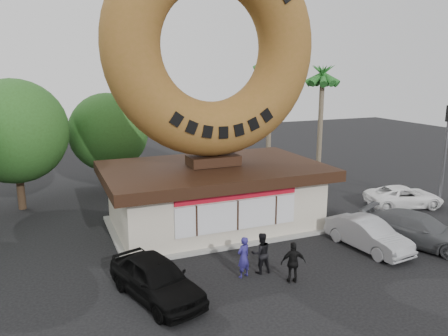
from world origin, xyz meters
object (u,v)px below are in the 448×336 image
(donut_shop, at_px, (214,194))
(car_grey, at_px, (418,230))
(giant_donut, at_px, (213,47))
(traffic_signal, at_px, (446,143))
(person_left, at_px, (244,257))
(car_white, at_px, (404,197))
(person_center, at_px, (261,253))
(car_silver, at_px, (368,234))
(car_black, at_px, (156,278))
(street_lamp, at_px, (137,122))
(person_right, at_px, (293,263))

(donut_shop, xyz_separation_m, car_grey, (7.99, -6.07, -1.02))
(donut_shop, xyz_separation_m, giant_donut, (0.00, 0.02, 7.43))
(traffic_signal, height_order, person_left, traffic_signal)
(giant_donut, bearing_deg, car_white, -6.61)
(giant_donut, height_order, person_center, giant_donut)
(traffic_signal, bearing_deg, car_silver, -157.34)
(car_black, bearing_deg, street_lamp, 62.88)
(person_right, distance_m, car_white, 12.57)
(traffic_signal, bearing_deg, car_white, 163.90)
(donut_shop, height_order, giant_donut, giant_donut)
(donut_shop, bearing_deg, car_silver, -45.42)
(donut_shop, xyz_separation_m, car_silver, (5.47, -5.55, -1.06))
(traffic_signal, relative_size, person_center, 3.55)
(donut_shop, bearing_deg, giant_donut, 90.00)
(person_right, distance_m, car_silver, 5.13)
(person_left, height_order, car_black, person_left)
(donut_shop, xyz_separation_m, person_center, (-0.19, -5.84, -0.91))
(traffic_signal, distance_m, car_grey, 7.90)
(giant_donut, bearing_deg, person_left, -99.70)
(car_grey, bearing_deg, car_silver, 141.52)
(car_grey, relative_size, car_white, 1.13)
(car_white, bearing_deg, giant_donut, 98.13)
(car_grey, bearing_deg, giant_donut, 115.81)
(person_left, xyz_separation_m, person_center, (0.82, 0.07, 0.01))
(street_lamp, xyz_separation_m, traffic_signal, (15.86, -12.01, -0.61))
(traffic_signal, height_order, car_silver, traffic_signal)
(street_lamp, bearing_deg, traffic_signal, -37.14)
(person_center, relative_size, person_right, 1.03)
(giant_donut, height_order, person_right, giant_donut)
(donut_shop, relative_size, person_left, 6.63)
(donut_shop, relative_size, person_right, 6.73)
(traffic_signal, bearing_deg, car_grey, -145.84)
(person_left, height_order, car_white, person_left)
(giant_donut, xyz_separation_m, car_black, (-4.63, -6.22, -8.42))
(traffic_signal, height_order, car_grey, traffic_signal)
(car_silver, height_order, car_grey, car_grey)
(car_grey, bearing_deg, person_right, 160.79)
(person_center, bearing_deg, car_white, -152.85)
(person_center, xyz_separation_m, car_white, (11.96, 4.49, -0.22))
(traffic_signal, xyz_separation_m, person_center, (-14.19, -3.85, -3.01))
(donut_shop, height_order, car_grey, donut_shop)
(person_left, distance_m, car_grey, 9.01)
(traffic_signal, bearing_deg, car_black, -167.25)
(person_left, bearing_deg, donut_shop, -119.02)
(donut_shop, xyz_separation_m, street_lamp, (-1.86, 10.02, 2.72))
(person_right, bearing_deg, car_silver, -145.78)
(car_black, relative_size, car_grey, 0.88)
(car_white, bearing_deg, person_center, 125.33)
(person_center, distance_m, car_black, 4.45)
(giant_donut, relative_size, person_left, 6.38)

